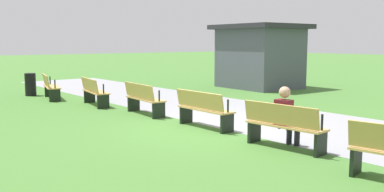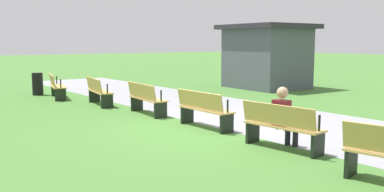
% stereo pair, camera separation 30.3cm
% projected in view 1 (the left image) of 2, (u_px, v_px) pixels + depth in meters
% --- Properties ---
extents(ground_plane, '(120.00, 120.00, 0.00)m').
position_uv_depth(ground_plane, '(205.00, 128.00, 10.04)').
color(ground_plane, '#477A33').
extents(path_paving, '(29.21, 4.01, 0.01)m').
position_uv_depth(path_paving, '(266.00, 117.00, 11.41)').
color(path_paving, '#939399').
rests_on(path_paving, ground).
extents(bench_0, '(1.68, 0.86, 0.89)m').
position_uv_depth(bench_0, '(50.00, 86.00, 14.97)').
color(bench_0, tan).
rests_on(bench_0, ground).
extents(bench_1, '(1.66, 0.74, 0.89)m').
position_uv_depth(bench_1, '(94.00, 91.00, 13.44)').
color(bench_1, tan).
rests_on(bench_1, ground).
extents(bench_2, '(1.64, 0.61, 0.89)m').
position_uv_depth(bench_2, '(143.00, 98.00, 11.76)').
color(bench_2, tan).
rests_on(bench_2, ground).
extents(bench_3, '(1.61, 0.47, 0.89)m').
position_uv_depth(bench_3, '(203.00, 109.00, 9.94)').
color(bench_3, tan).
rests_on(bench_3, ground).
extents(bench_4, '(1.64, 0.61, 0.89)m').
position_uv_depth(bench_4, '(284.00, 125.00, 7.98)').
color(bench_4, tan).
rests_on(bench_4, ground).
extents(person_seated, '(0.35, 0.54, 1.20)m').
position_uv_depth(person_seated, '(286.00, 115.00, 8.08)').
color(person_seated, maroon).
rests_on(person_seated, ground).
extents(trash_bin, '(0.41, 0.41, 0.86)m').
position_uv_depth(trash_bin, '(30.00, 85.00, 15.95)').
color(trash_bin, black).
rests_on(trash_bin, ground).
extents(kiosk, '(3.78, 3.32, 2.80)m').
position_uv_depth(kiosk, '(260.00, 56.00, 18.69)').
color(kiosk, '#4C515B').
rests_on(kiosk, ground).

